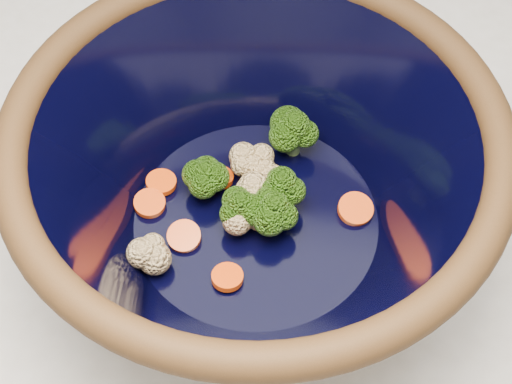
% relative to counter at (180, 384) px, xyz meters
% --- Properties ---
extents(counter, '(1.20, 1.20, 0.90)m').
position_rel_counter_xyz_m(counter, '(0.00, 0.00, 0.00)').
color(counter, beige).
rests_on(counter, ground).
extents(mixing_bowl, '(0.45, 0.45, 0.17)m').
position_rel_counter_xyz_m(mixing_bowl, '(0.11, -0.01, 0.54)').
color(mixing_bowl, black).
rests_on(mixing_bowl, counter).
extents(vegetable_pile, '(0.21, 0.18, 0.05)m').
position_rel_counter_xyz_m(vegetable_pile, '(0.11, 0.01, 0.51)').
color(vegetable_pile, '#608442').
rests_on(vegetable_pile, mixing_bowl).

